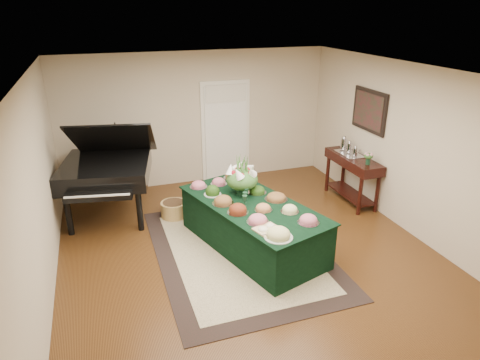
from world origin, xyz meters
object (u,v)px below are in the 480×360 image
object	(u,v)px
buffet_table	(252,225)
grand_piano	(107,169)
mahogany_sideboard	(353,167)
floral_centerpiece	(242,176)

from	to	relation	value
buffet_table	grand_piano	xyz separation A→B (m)	(-2.01, 1.80, 0.52)
buffet_table	mahogany_sideboard	distance (m)	2.59
buffet_table	floral_centerpiece	world-z (taller)	floral_centerpiece
floral_centerpiece	mahogany_sideboard	world-z (taller)	floral_centerpiece
grand_piano	buffet_table	bearing A→B (deg)	-41.86
floral_centerpiece	mahogany_sideboard	xyz separation A→B (m)	(2.40, 0.56, -0.34)
buffet_table	mahogany_sideboard	bearing A→B (deg)	22.27
floral_centerpiece	grand_piano	world-z (taller)	grand_piano
floral_centerpiece	grand_piano	bearing A→B (deg)	144.96
buffet_table	mahogany_sideboard	size ratio (longest dim) A/B	2.01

